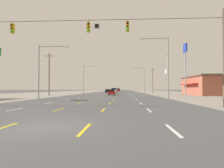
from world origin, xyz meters
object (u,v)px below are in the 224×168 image
Objects in this scene: streetlight_left_row_1 at (85,77)px; hatchback_inner_left_mid at (107,91)px; pole_sign_right_row_2 at (166,75)px; suv_center_turn_near at (114,91)px; hatchback_center_turn_nearest at (112,92)px; streetlight_left_row_0 at (43,67)px; suv_center_turn_midfar at (118,90)px; streetlight_right_row_0 at (165,63)px; pole_sign_right_row_1 at (185,57)px; streetlight_right_row_1 at (143,78)px.

hatchback_inner_left_mid is at bearing 71.52° from streetlight_left_row_1.
pole_sign_right_row_2 reaches higher than hatchback_inner_left_mid.
suv_center_turn_near is at bearing -72.91° from hatchback_inner_left_mid.
hatchback_center_turn_nearest is 23.74m from streetlight_left_row_0.
streetlight_left_row_1 reaches higher than suv_center_turn_midfar.
streetlight_right_row_0 is 41.12m from streetlight_left_row_1.
pole_sign_right_row_1 is 12.89m from streetlight_right_row_0.
hatchback_inner_left_mid is at bearing 107.09° from suv_center_turn_near.
streetlight_right_row_1 is at bearing 89.97° from streetlight_right_row_0.
streetlight_left_row_0 is at bearing -102.02° from suv_center_turn_near.
streetlight_left_row_0 is 0.89× the size of streetlight_right_row_0.
streetlight_right_row_0 is at bearing -77.31° from suv_center_turn_near.
streetlight_right_row_1 reaches higher than pole_sign_right_row_2.
suv_center_turn_midfar is 90.66m from pole_sign_right_row_1.
pole_sign_right_row_1 is 1.14× the size of streetlight_left_row_1.
hatchback_center_turn_nearest is 33.58m from hatchback_inner_left_mid.
hatchback_center_turn_nearest is 23.70m from streetlight_right_row_0.
pole_sign_right_row_2 reaches higher than suv_center_turn_near.
suv_center_turn_midfar is at bearing 98.67° from streetlight_right_row_1.
hatchback_center_turn_nearest is 1.00× the size of hatchback_inner_left_mid.
suv_center_turn_near is 0.51× the size of streetlight_left_row_1.
streetlight_left_row_0 is 19.24m from streetlight_right_row_0.
streetlight_left_row_0 is 0.90× the size of streetlight_left_row_1.
streetlight_right_row_1 reaches higher than hatchback_center_turn_nearest.
streetlight_left_row_0 is (-9.79, -21.18, 4.37)m from hatchback_center_turn_nearest.
streetlight_right_row_0 is (9.67, -99.89, 4.63)m from suv_center_turn_midfar.
pole_sign_right_row_2 is at bearing -74.53° from suv_center_turn_midfar.
pole_sign_right_row_1 is (19.47, -43.62, 7.46)m from hatchback_inner_left_mid.
streetlight_left_row_1 is (-0.03, 36.34, 0.50)m from streetlight_left_row_0.
streetlight_left_row_0 is at bearing -96.34° from hatchback_inner_left_mid.
pole_sign_right_row_2 is 0.85× the size of streetlight_left_row_1.
hatchback_inner_left_mid is 0.48× the size of pole_sign_right_row_2.
pole_sign_right_row_2 is 27.01m from streetlight_left_row_1.
streetlight_left_row_1 reaches higher than hatchback_inner_left_mid.
pole_sign_right_row_1 is 26.34m from streetlight_right_row_1.
suv_center_turn_near is 11.17m from hatchback_inner_left_mid.
hatchback_center_turn_nearest is 18.70m from streetlight_left_row_1.
hatchback_inner_left_mid is 0.36× the size of pole_sign_right_row_1.
hatchback_center_turn_nearest is at bearing -89.83° from suv_center_turn_midfar.
streetlight_right_row_1 is (-7.72, -0.68, -1.03)m from pole_sign_right_row_2.
pole_sign_right_row_1 reaches higher than streetlight_right_row_1.
streetlight_left_row_0 reaches higher than suv_center_turn_near.
streetlight_left_row_0 is at bearing -114.81° from hatchback_center_turn_nearest.
pole_sign_right_row_1 is (15.74, -10.24, 7.46)m from hatchback_center_turn_nearest.
streetlight_left_row_1 is (-9.82, 15.15, 4.87)m from hatchback_center_turn_nearest.
hatchback_center_turn_nearest is at bearing -121.97° from streetlight_right_row_1.
suv_center_turn_midfar is at bearing 81.42° from streetlight_left_row_1.
streetlight_left_row_0 is (-9.35, -43.88, 4.13)m from suv_center_turn_near.
suv_center_turn_midfar is 0.45× the size of pole_sign_right_row_1.
pole_sign_right_row_1 is 1.13× the size of streetlight_right_row_0.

